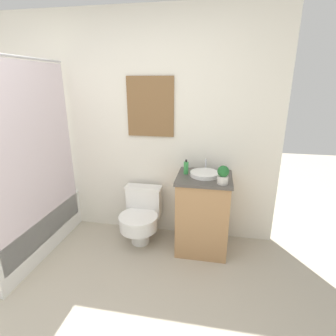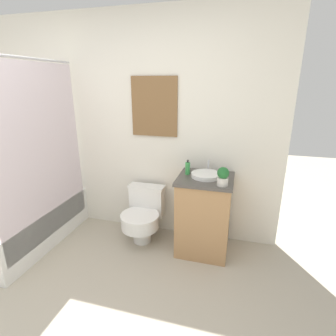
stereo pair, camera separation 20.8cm
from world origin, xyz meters
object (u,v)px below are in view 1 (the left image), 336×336
at_px(toilet, 141,216).
at_px(potted_plant, 223,175).
at_px(soap_bottle, 186,168).
at_px(sink, 205,174).

distance_m(toilet, potted_plant, 1.09).
bearing_deg(soap_bottle, toilet, -175.66).
height_order(sink, potted_plant, potted_plant).
bearing_deg(sink, toilet, -178.99).
relative_size(toilet, potted_plant, 3.46).
xyz_separation_m(sink, potted_plant, (0.18, -0.19, 0.07)).
bearing_deg(toilet, potted_plant, -11.68).
xyz_separation_m(soap_bottle, potted_plant, (0.38, -0.22, 0.02)).
xyz_separation_m(toilet, soap_bottle, (0.50, 0.04, 0.59)).
height_order(soap_bottle, potted_plant, potted_plant).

